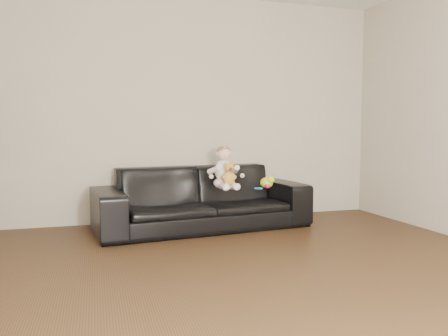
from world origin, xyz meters
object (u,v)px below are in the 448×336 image
object	(u,v)px
baby	(224,170)
teddy_bear	(229,174)
toy_rattle	(267,186)
toy_green	(267,183)
sofa	(202,198)
toy_blue_disc	(259,188)

from	to	relation	value
baby	teddy_bear	size ratio (longest dim) A/B	1.89
baby	toy_rattle	bearing A→B (deg)	-24.58
teddy_bear	toy_green	world-z (taller)	teddy_bear
baby	teddy_bear	world-z (taller)	baby
teddy_bear	toy_green	bearing A→B (deg)	9.18
teddy_bear	toy_rattle	size ratio (longest dim) A/B	3.76
sofa	teddy_bear	world-z (taller)	teddy_bear
baby	teddy_bear	xyz separation A→B (m)	(0.01, -0.14, -0.03)
sofa	baby	bearing A→B (deg)	-35.88
baby	toy_green	distance (m)	0.48
toy_rattle	toy_green	bearing A→B (deg)	77.75
sofa	toy_rattle	distance (m)	0.71
toy_blue_disc	toy_green	bearing A→B (deg)	25.48
baby	toy_green	xyz separation A→B (m)	(0.46, -0.05, -0.14)
sofa	toy_blue_disc	world-z (taller)	sofa
sofa	toy_rattle	bearing A→B (deg)	-25.40
sofa	toy_green	world-z (taller)	sofa
teddy_bear	toy_blue_disc	world-z (taller)	teddy_bear
toy_blue_disc	toy_rattle	bearing A→B (deg)	0.23
toy_green	toy_rattle	distance (m)	0.06
toy_green	toy_blue_disc	size ratio (longest dim) A/B	1.80
sofa	teddy_bear	size ratio (longest dim) A/B	9.43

